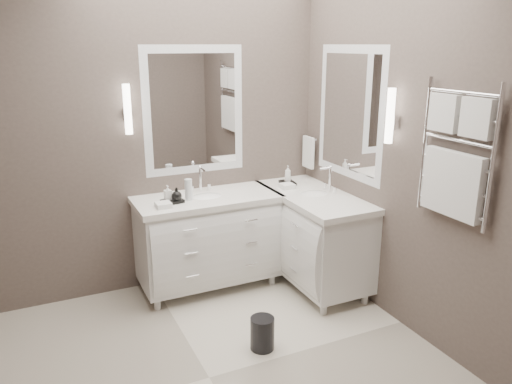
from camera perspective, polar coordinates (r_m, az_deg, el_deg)
name	(u,v)px	position (r m, az deg, el deg)	size (l,w,h in m)	color
floor	(209,378)	(3.51, -5.36, -20.43)	(3.20, 3.00, 0.01)	beige
wall_back	(143,137)	(4.33, -12.75, 6.12)	(3.20, 0.01, 2.70)	#504540
wall_front	(361,291)	(1.65, 11.90, -11.01)	(3.20, 0.01, 2.70)	#504540
wall_right	(417,154)	(3.74, 17.89, 4.11)	(0.01, 3.00, 2.70)	#504540
vanity_back	(208,236)	(4.42, -5.51, -5.00)	(1.24, 0.59, 0.97)	white
vanity_right	(313,233)	(4.50, 6.50, -4.62)	(0.59, 1.24, 0.97)	white
mirror_back	(194,111)	(4.40, -7.08, 9.20)	(0.90, 0.02, 1.10)	white
mirror_right	(350,113)	(4.30, 10.69, 8.88)	(0.02, 0.90, 1.10)	white
sconce_back	(128,110)	(4.19, -14.46, 9.03)	(0.06, 0.06, 0.40)	white
sconce_right	(390,117)	(3.80, 15.07, 8.28)	(0.06, 0.06, 0.40)	white
towel_bar_corner	(308,152)	(4.80, 6.01, 4.61)	(0.03, 0.22, 0.30)	white
towel_ladder	(455,161)	(3.41, 21.80, 3.34)	(0.06, 0.58, 0.90)	white
waste_bin	(262,333)	(3.70, 0.72, -15.84)	(0.17, 0.17, 0.24)	black
amenity_tray_back	(172,201)	(4.16, -9.53, -1.04)	(0.17, 0.13, 0.03)	black
amenity_tray_right	(288,183)	(4.66, 3.63, 1.06)	(0.12, 0.16, 0.02)	black
water_bottle	(189,190)	(4.19, -7.72, 0.28)	(0.06, 0.06, 0.18)	silver
soap_bottle_a	(168,193)	(4.15, -10.05, -0.06)	(0.05, 0.05, 0.12)	white
soap_bottle_b	(177,194)	(4.12, -9.06, -0.22)	(0.08, 0.08, 0.11)	black
soap_bottle_c	(288,174)	(4.63, 3.65, 2.11)	(0.06, 0.06, 0.15)	white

